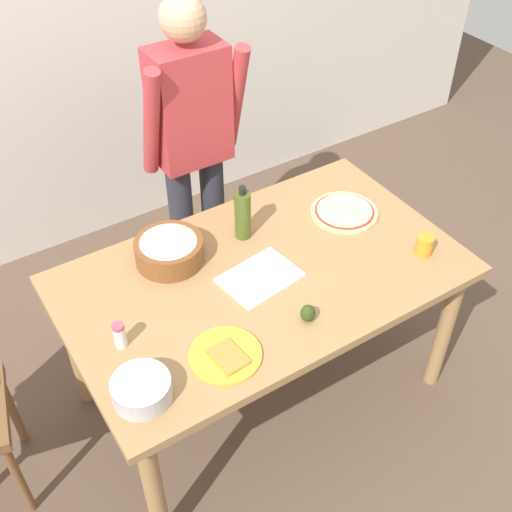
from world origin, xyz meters
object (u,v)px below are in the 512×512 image
(person_cook, at_px, (193,142))
(salt_shaker, at_px, (120,335))
(dining_table, at_px, (263,288))
(pizza_raw_on_board, at_px, (344,212))
(plate_with_slice, at_px, (226,355))
(popcorn_bowl, at_px, (169,249))
(cup_orange, at_px, (424,245))
(mixing_bowl_steel, at_px, (142,389))
(olive_oil_bottle, at_px, (243,215))
(cutting_board_white, at_px, (260,277))
(avocado, at_px, (309,313))

(person_cook, relative_size, salt_shaker, 15.28)
(dining_table, bearing_deg, pizza_raw_on_board, 13.83)
(plate_with_slice, relative_size, popcorn_bowl, 0.93)
(cup_orange, bearing_deg, dining_table, 157.49)
(mixing_bowl_steel, bearing_deg, person_cook, 53.98)
(salt_shaker, bearing_deg, olive_oil_bottle, 22.72)
(dining_table, relative_size, popcorn_bowl, 5.71)
(person_cook, bearing_deg, salt_shaker, -132.30)
(mixing_bowl_steel, bearing_deg, plate_with_slice, -0.16)
(popcorn_bowl, height_order, cutting_board_white, popcorn_bowl)
(dining_table, xyz_separation_m, popcorn_bowl, (-0.28, 0.27, 0.15))
(olive_oil_bottle, relative_size, salt_shaker, 2.42)
(pizza_raw_on_board, xyz_separation_m, salt_shaker, (-1.15, -0.18, 0.04))
(olive_oil_bottle, xyz_separation_m, cutting_board_white, (-0.08, -0.26, -0.11))
(plate_with_slice, bearing_deg, olive_oil_bottle, 53.13)
(avocado, bearing_deg, plate_with_slice, 178.09)
(pizza_raw_on_board, relative_size, cutting_board_white, 1.00)
(plate_with_slice, bearing_deg, dining_table, 40.41)
(mixing_bowl_steel, height_order, olive_oil_bottle, olive_oil_bottle)
(olive_oil_bottle, bearing_deg, cup_orange, -41.11)
(person_cook, distance_m, plate_with_slice, 1.15)
(plate_with_slice, height_order, cutting_board_white, plate_with_slice)
(olive_oil_bottle, bearing_deg, dining_table, -102.85)
(popcorn_bowl, bearing_deg, plate_with_slice, -96.62)
(mixing_bowl_steel, xyz_separation_m, olive_oil_bottle, (0.72, 0.53, 0.07))
(cup_orange, bearing_deg, avocado, -175.77)
(cutting_board_white, bearing_deg, olive_oil_bottle, 72.56)
(person_cook, distance_m, olive_oil_bottle, 0.52)
(olive_oil_bottle, bearing_deg, popcorn_bowl, 175.44)
(avocado, bearing_deg, olive_oil_bottle, 84.62)
(mixing_bowl_steel, relative_size, avocado, 2.86)
(plate_with_slice, bearing_deg, popcorn_bowl, 83.38)
(person_cook, relative_size, cutting_board_white, 5.40)
(salt_shaker, xyz_separation_m, cutting_board_white, (0.60, 0.02, -0.05))
(dining_table, bearing_deg, plate_with_slice, -139.59)
(person_cook, distance_m, cutting_board_white, 0.81)
(plate_with_slice, bearing_deg, cutting_board_white, 40.31)
(person_cook, bearing_deg, mixing_bowl_steel, -126.02)
(plate_with_slice, relative_size, cutting_board_white, 0.87)
(olive_oil_bottle, xyz_separation_m, avocado, (-0.05, -0.54, -0.08))
(popcorn_bowl, height_order, cup_orange, popcorn_bowl)
(mixing_bowl_steel, distance_m, salt_shaker, 0.25)
(olive_oil_bottle, bearing_deg, salt_shaker, -157.28)
(mixing_bowl_steel, bearing_deg, cutting_board_white, 22.88)
(popcorn_bowl, relative_size, mixing_bowl_steel, 1.40)
(pizza_raw_on_board, distance_m, salt_shaker, 1.16)
(dining_table, xyz_separation_m, salt_shaker, (-0.63, -0.05, 0.14))
(dining_table, xyz_separation_m, olive_oil_bottle, (0.05, 0.24, 0.20))
(person_cook, relative_size, cup_orange, 19.06)
(dining_table, distance_m, cup_orange, 0.69)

